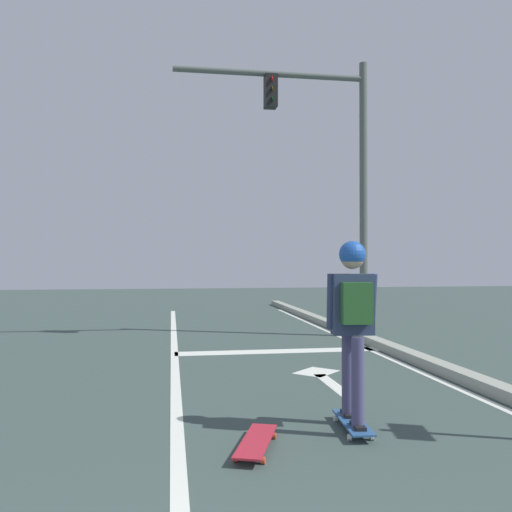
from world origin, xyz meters
name	(u,v)px	position (x,y,z in m)	size (l,w,h in m)	color
lane_line_center	(176,386)	(0.09, 6.00, 0.00)	(0.12, 20.00, 0.01)	silver
lane_line_curbside	(431,377)	(3.40, 6.00, 0.00)	(0.12, 20.00, 0.01)	silver
stop_bar	(279,351)	(1.82, 8.27, 0.00)	(3.45, 0.40, 0.01)	silver
lane_arrow_stem	(335,386)	(1.99, 5.68, 0.00)	(0.16, 1.40, 0.01)	silver
lane_arrow_head	(316,372)	(1.99, 6.53, 0.00)	(0.56, 0.44, 0.01)	silver
curb_strip	(449,371)	(3.65, 6.00, 0.07)	(0.24, 24.00, 0.14)	#959A8C
skateboard	(353,423)	(1.64, 4.03, 0.07)	(0.27, 0.81, 0.08)	#285083
skater	(353,308)	(1.64, 4.01, 1.09)	(0.45, 0.61, 1.61)	#47446C
spare_skateboard	(256,441)	(0.71, 3.68, 0.07)	(0.48, 0.87, 0.08)	#AC212F
traffic_signal_mast	(326,152)	(3.09, 9.77, 3.71)	(3.90, 0.34, 5.53)	#545D57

